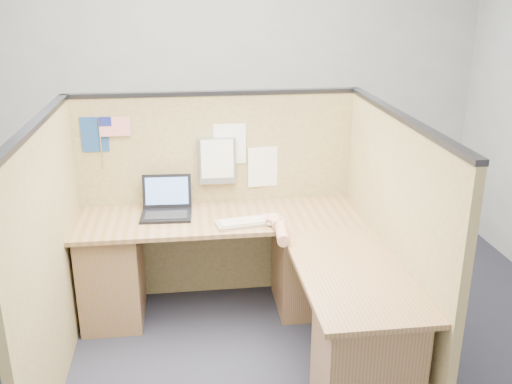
{
  "coord_description": "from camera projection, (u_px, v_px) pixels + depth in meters",
  "views": [
    {
      "loc": [
        -0.21,
        -2.91,
        2.2
      ],
      "look_at": [
        0.23,
        0.5,
        0.96
      ],
      "focal_mm": 40.0,
      "sensor_mm": 36.0,
      "label": 1
    }
  ],
  "objects": [
    {
      "name": "floor",
      "position": [
        230.0,
        369.0,
        3.49
      ],
      "size": [
        5.0,
        5.0,
        0.0
      ],
      "primitive_type": "plane",
      "color": "black",
      "rests_on": "ground"
    },
    {
      "name": "wall_back",
      "position": [
        206.0,
        82.0,
        5.11
      ],
      "size": [
        5.0,
        0.0,
        5.0
      ],
      "primitive_type": "plane",
      "rotation": [
        1.57,
        0.0,
        0.0
      ],
      "color": "#919496",
      "rests_on": "floor"
    },
    {
      "name": "cubicle_partitions",
      "position": [
        222.0,
        226.0,
        3.62
      ],
      "size": [
        2.06,
        1.83,
        1.53
      ],
      "color": "olive",
      "rests_on": "floor"
    },
    {
      "name": "l_desk",
      "position": [
        254.0,
        287.0,
        3.64
      ],
      "size": [
        1.95,
        1.75,
        0.73
      ],
      "color": "brown",
      "rests_on": "floor"
    },
    {
      "name": "laptop",
      "position": [
        166.0,
        205.0,
        3.91
      ],
      "size": [
        0.35,
        0.34,
        0.24
      ],
      "rotation": [
        0.0,
        0.0,
        -0.05
      ],
      "color": "black",
      "rests_on": "l_desk"
    },
    {
      "name": "keyboard",
      "position": [
        250.0,
        222.0,
        3.75
      ],
      "size": [
        0.47,
        0.23,
        0.03
      ],
      "rotation": [
        0.0,
        0.0,
        0.17
      ],
      "color": "gray",
      "rests_on": "l_desk"
    },
    {
      "name": "mouse",
      "position": [
        274.0,
        222.0,
        3.72
      ],
      "size": [
        0.13,
        0.1,
        0.05
      ],
      "primitive_type": "ellipsoid",
      "rotation": [
        0.0,
        0.0,
        0.34
      ],
      "color": "silver",
      "rests_on": "l_desk"
    },
    {
      "name": "hand_forearm",
      "position": [
        280.0,
        229.0,
        3.58
      ],
      "size": [
        0.11,
        0.4,
        0.08
      ],
      "color": "tan",
      "rests_on": "l_desk"
    },
    {
      "name": "blue_poster",
      "position": [
        95.0,
        134.0,
        3.87
      ],
      "size": [
        0.18,
        0.01,
        0.24
      ],
      "primitive_type": "cube",
      "rotation": [
        0.0,
        0.0,
        0.02
      ],
      "color": "navy",
      "rests_on": "cubicle_partitions"
    },
    {
      "name": "american_flag",
      "position": [
        111.0,
        129.0,
        3.86
      ],
      "size": [
        0.21,
        0.01,
        0.36
      ],
      "color": "olive",
      "rests_on": "cubicle_partitions"
    },
    {
      "name": "file_holder",
      "position": [
        217.0,
        161.0,
        4.01
      ],
      "size": [
        0.26,
        0.05,
        0.33
      ],
      "color": "slate",
      "rests_on": "cubicle_partitions"
    },
    {
      "name": "paper_left",
      "position": [
        230.0,
        144.0,
        4.01
      ],
      "size": [
        0.23,
        0.01,
        0.29
      ],
      "primitive_type": "cube",
      "rotation": [
        0.0,
        0.0,
        -0.02
      ],
      "color": "white",
      "rests_on": "cubicle_partitions"
    },
    {
      "name": "paper_right",
      "position": [
        264.0,
        167.0,
        4.1
      ],
      "size": [
        0.23,
        0.02,
        0.29
      ],
      "primitive_type": "cube",
      "rotation": [
        0.0,
        0.0,
        0.08
      ],
      "color": "white",
      "rests_on": "cubicle_partitions"
    }
  ]
}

